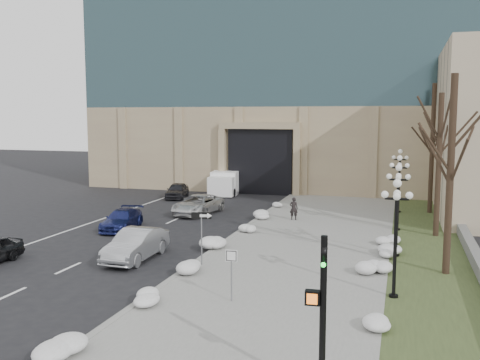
% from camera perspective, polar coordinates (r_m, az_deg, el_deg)
% --- Properties ---
extents(ground, '(160.00, 160.00, 0.00)m').
position_cam_1_polar(ground, '(18.75, -11.71, -15.75)').
color(ground, black).
rests_on(ground, ground).
extents(sidewalk, '(9.00, 40.00, 0.12)m').
position_cam_1_polar(sidewalk, '(30.39, 7.17, -6.72)').
color(sidewalk, gray).
rests_on(sidewalk, ground).
extents(curb, '(0.30, 40.00, 0.14)m').
position_cam_1_polar(curb, '(31.43, -0.99, -6.19)').
color(curb, gray).
rests_on(curb, ground).
extents(grass_strip, '(4.00, 40.00, 0.10)m').
position_cam_1_polar(grass_strip, '(30.03, 19.58, -7.26)').
color(grass_strip, '#354221').
rests_on(grass_strip, ground).
extents(stone_wall, '(0.50, 30.00, 0.70)m').
position_cam_1_polar(stone_wall, '(32.07, 23.03, -5.97)').
color(stone_wall, slate).
rests_on(stone_wall, ground).
extents(office_tower, '(40.00, 24.70, 36.00)m').
position_cam_1_polar(office_tower, '(60.71, 7.06, 17.55)').
color(office_tower, tan).
rests_on(office_tower, ground).
extents(car_b, '(1.65, 4.67, 1.54)m').
position_cam_1_polar(car_b, '(27.39, -11.03, -6.78)').
color(car_b, '#9DA0A5').
rests_on(car_b, ground).
extents(car_c, '(2.41, 4.54, 1.25)m').
position_cam_1_polar(car_c, '(34.79, -12.49, -4.15)').
color(car_c, navy).
rests_on(car_c, ground).
extents(car_d, '(2.85, 5.28, 1.41)m').
position_cam_1_polar(car_d, '(39.34, -4.51, -2.63)').
color(car_d, silver).
rests_on(car_d, ground).
extents(car_e, '(2.35, 4.20, 1.35)m').
position_cam_1_polar(car_e, '(47.14, -6.73, -1.12)').
color(car_e, '#2A2A2E').
rests_on(car_e, ground).
extents(pedestrian, '(0.60, 0.42, 1.56)m').
position_cam_1_polar(pedestrian, '(36.59, 5.75, -3.05)').
color(pedestrian, black).
rests_on(pedestrian, sidewalk).
extents(box_truck, '(3.07, 6.89, 2.11)m').
position_cam_1_polar(box_truck, '(49.94, -1.39, -0.22)').
color(box_truck, white).
rests_on(box_truck, ground).
extents(one_way_sign, '(0.99, 0.38, 2.65)m').
position_cam_1_polar(one_way_sign, '(25.33, -3.77, -4.49)').
color(one_way_sign, slate).
rests_on(one_way_sign, ground).
extents(keep_sign, '(0.46, 0.08, 2.12)m').
position_cam_1_polar(keep_sign, '(20.52, -0.92, -8.99)').
color(keep_sign, slate).
rests_on(keep_sign, ground).
extents(traffic_signal, '(0.72, 0.96, 4.24)m').
position_cam_1_polar(traffic_signal, '(13.94, 8.66, -14.49)').
color(traffic_signal, black).
rests_on(traffic_signal, ground).
extents(snow_clump_a, '(1.10, 1.60, 0.36)m').
position_cam_1_polar(snow_clump_a, '(17.13, -18.55, -17.12)').
color(snow_clump_a, white).
rests_on(snow_clump_a, sidewalk).
extents(snow_clump_b, '(1.10, 1.60, 0.36)m').
position_cam_1_polar(snow_clump_b, '(20.94, -9.79, -12.38)').
color(snow_clump_b, white).
rests_on(snow_clump_b, sidewalk).
extents(snow_clump_c, '(1.10, 1.60, 0.36)m').
position_cam_1_polar(snow_clump_c, '(24.70, -4.72, -9.30)').
color(snow_clump_c, white).
rests_on(snow_clump_c, sidewalk).
extents(snow_clump_d, '(1.10, 1.60, 0.36)m').
position_cam_1_polar(snow_clump_d, '(28.85, -2.32, -6.92)').
color(snow_clump_d, white).
rests_on(snow_clump_d, sidewalk).
extents(snow_clump_e, '(1.10, 1.60, 0.36)m').
position_cam_1_polar(snow_clump_e, '(32.92, 0.67, -5.19)').
color(snow_clump_e, white).
rests_on(snow_clump_e, sidewalk).
extents(snow_clump_f, '(1.10, 1.60, 0.36)m').
position_cam_1_polar(snow_clump_f, '(36.80, 2.66, -3.91)').
color(snow_clump_f, white).
rests_on(snow_clump_f, sidewalk).
extents(snow_clump_g, '(1.10, 1.60, 0.36)m').
position_cam_1_polar(snow_clump_g, '(41.23, 4.19, -2.76)').
color(snow_clump_g, white).
rests_on(snow_clump_g, sidewalk).
extents(snow_clump_h, '(1.10, 1.60, 0.36)m').
position_cam_1_polar(snow_clump_h, '(19.09, 14.56, -14.44)').
color(snow_clump_h, white).
rests_on(snow_clump_h, sidewalk).
extents(snow_clump_i, '(1.10, 1.60, 0.36)m').
position_cam_1_polar(snow_clump_i, '(25.04, 14.08, -9.26)').
color(snow_clump_i, white).
rests_on(snow_clump_i, sidewalk).
extents(snow_clump_j, '(1.10, 1.60, 0.36)m').
position_cam_1_polar(snow_clump_j, '(30.60, 15.50, -6.36)').
color(snow_clump_j, white).
rests_on(snow_clump_j, sidewalk).
extents(snow_clump_k, '(1.10, 1.60, 0.36)m').
position_cam_1_polar(snow_clump_k, '(28.78, -2.71, -6.96)').
color(snow_clump_k, white).
rests_on(snow_clump_k, sidewalk).
extents(snow_clump_l, '(1.10, 1.60, 0.36)m').
position_cam_1_polar(snow_clump_l, '(28.46, 15.09, -7.35)').
color(snow_clump_l, white).
rests_on(snow_clump_l, sidewalk).
extents(lamppost_a, '(1.18, 1.18, 4.76)m').
position_cam_1_polar(lamppost_a, '(21.53, 16.31, -4.38)').
color(lamppost_a, black).
rests_on(lamppost_a, ground).
extents(lamppost_b, '(1.18, 1.18, 4.76)m').
position_cam_1_polar(lamppost_b, '(27.93, 16.48, -1.85)').
color(lamppost_b, black).
rests_on(lamppost_b, ground).
extents(lamppost_c, '(1.18, 1.18, 4.76)m').
position_cam_1_polar(lamppost_c, '(34.38, 16.59, -0.27)').
color(lamppost_c, black).
rests_on(lamppost_c, ground).
extents(lamppost_d, '(1.18, 1.18, 4.76)m').
position_cam_1_polar(lamppost_d, '(40.84, 16.66, 0.81)').
color(lamppost_d, black).
rests_on(lamppost_d, ground).
extents(tree_near, '(3.20, 3.20, 9.00)m').
position_cam_1_polar(tree_near, '(25.25, 21.64, 3.34)').
color(tree_near, black).
rests_on(tree_near, ground).
extents(tree_mid, '(3.20, 3.20, 8.50)m').
position_cam_1_polar(tree_mid, '(33.24, 20.52, 3.55)').
color(tree_mid, black).
rests_on(tree_mid, ground).
extents(tree_far, '(3.20, 3.20, 9.50)m').
position_cam_1_polar(tree_far, '(41.20, 19.88, 5.03)').
color(tree_far, black).
rests_on(tree_far, ground).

